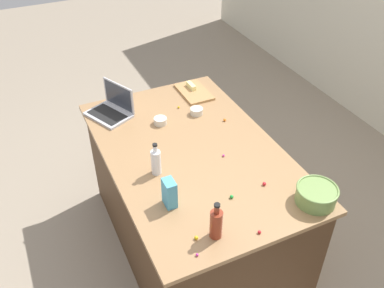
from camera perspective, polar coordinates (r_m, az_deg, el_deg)
name	(u,v)px	position (r m, az deg, el deg)	size (l,w,h in m)	color
ground_plane	(192,241)	(3.37, 0.00, -12.95)	(12.00, 12.00, 0.00)	gray
island_counter	(192,199)	(3.03, 0.00, -7.50)	(1.71, 1.08, 0.90)	#4C331E
laptop	(112,108)	(3.11, -10.78, 4.75)	(0.37, 0.34, 0.22)	#B7B7BC
mixing_bowl_large	(316,195)	(2.45, 16.47, -6.57)	(0.23, 0.23, 0.10)	#72934C
bottle_soy	(216,223)	(2.16, 3.29, -10.67)	(0.07, 0.07, 0.23)	maroon
bottle_vinegar	(156,162)	(2.52, -4.89, -2.38)	(0.06, 0.06, 0.22)	white
cutting_board	(194,92)	(3.33, 0.27, 7.05)	(0.33, 0.21, 0.02)	#AD7F4C
butter_stick_left	(191,86)	(3.36, -0.13, 7.88)	(0.11, 0.04, 0.04)	#F4E58C
ramekin_small	(197,111)	(3.07, 0.63, 4.46)	(0.09, 0.09, 0.05)	beige
ramekin_medium	(160,121)	(2.97, -4.30, 3.13)	(0.09, 0.09, 0.05)	beige
candy_bag	(170,193)	(2.31, -3.06, -6.64)	(0.09, 0.06, 0.17)	#4CA5CC
candy_0	(223,156)	(2.69, 4.28, -1.56)	(0.02, 0.02, 0.02)	#CC3399
candy_1	(179,107)	(3.14, -1.82, 5.00)	(0.02, 0.02, 0.02)	yellow
candy_2	(225,120)	(3.01, 4.44, 3.27)	(0.02, 0.02, 0.02)	orange
candy_3	(197,255)	(2.13, 0.70, -14.75)	(0.02, 0.02, 0.02)	#CC3399
candy_4	(264,184)	(2.51, 9.74, -5.32)	(0.02, 0.02, 0.02)	red
candy_5	(196,238)	(2.20, 0.58, -12.56)	(0.02, 0.02, 0.02)	yellow
candy_6	(232,197)	(2.41, 5.37, -7.11)	(0.02, 0.02, 0.02)	green
candy_7	(259,232)	(2.25, 9.10, -11.67)	(0.02, 0.02, 0.02)	red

